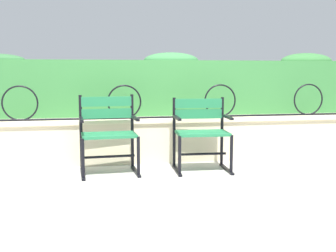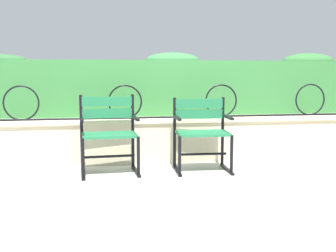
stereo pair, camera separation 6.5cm
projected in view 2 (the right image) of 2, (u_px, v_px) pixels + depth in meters
The scene contains 6 objects.
ground_plane at pixel (170, 178), 4.59m from camera, with size 60.00×60.00×0.00m, color #BCB7AD.
stone_wall at pixel (158, 139), 5.42m from camera, with size 7.19×0.41×0.56m.
iron_arch_fence at pixel (131, 105), 5.24m from camera, with size 6.65×0.02×0.42m.
hedge_row at pixel (156, 86), 5.74m from camera, with size 7.05×0.45×0.84m.
park_chair_left at pixel (109, 131), 4.79m from camera, with size 0.66×0.55×0.87m.
park_chair_right at pixel (201, 131), 4.92m from camera, with size 0.65×0.56×0.83m.
Camera 2 is at (-0.79, -4.41, 1.13)m, focal length 45.57 mm.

